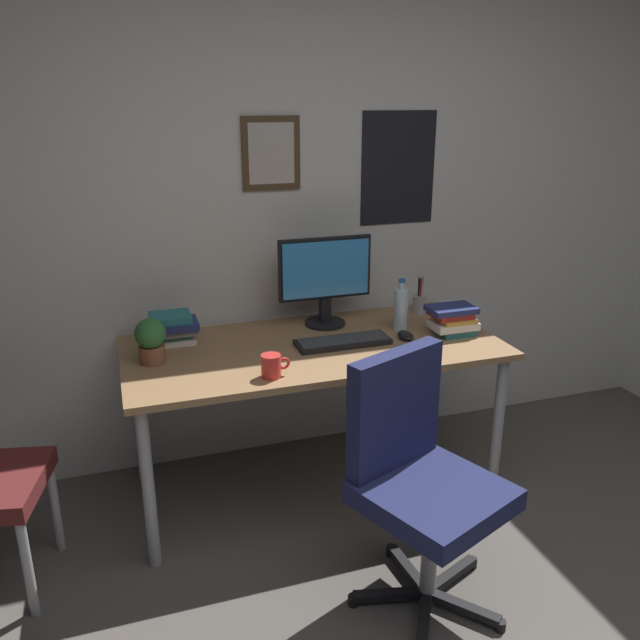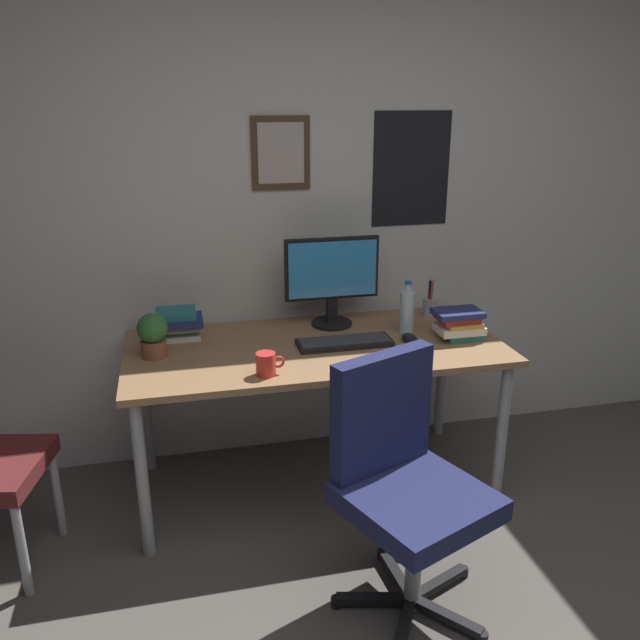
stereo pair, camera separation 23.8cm
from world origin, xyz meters
name	(u,v)px [view 1 (the left image)]	position (x,y,z in m)	size (l,w,h in m)	color
wall_back	(311,203)	(0.00, 2.15, 1.30)	(4.40, 0.10, 2.60)	silver
desk	(313,359)	(-0.15, 1.67, 0.67)	(1.69, 0.80, 0.74)	#936D47
office_chair	(417,470)	(-0.01, 0.87, 0.53)	(0.60, 0.61, 0.95)	#1E234C
monitor	(325,277)	(-0.01, 1.91, 0.98)	(0.46, 0.20, 0.43)	black
keyboard	(343,342)	(-0.02, 1.63, 0.75)	(0.43, 0.15, 0.03)	black
computer_mouse	(406,335)	(0.28, 1.60, 0.75)	(0.06, 0.11, 0.04)	black
water_bottle	(401,309)	(0.31, 1.73, 0.84)	(0.07, 0.07, 0.25)	silver
coffee_mug_near	(272,366)	(-0.41, 1.38, 0.78)	(0.12, 0.08, 0.09)	red
potted_plant	(151,339)	(-0.86, 1.69, 0.84)	(0.13, 0.13, 0.19)	brown
pen_cup	(419,303)	(0.51, 1.92, 0.79)	(0.07, 0.07, 0.20)	#9EA0A5
book_stack_left	(173,328)	(-0.75, 1.88, 0.81)	(0.23, 0.16, 0.14)	silver
book_stack_right	(453,319)	(0.52, 1.59, 0.81)	(0.22, 0.17, 0.14)	#26727A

